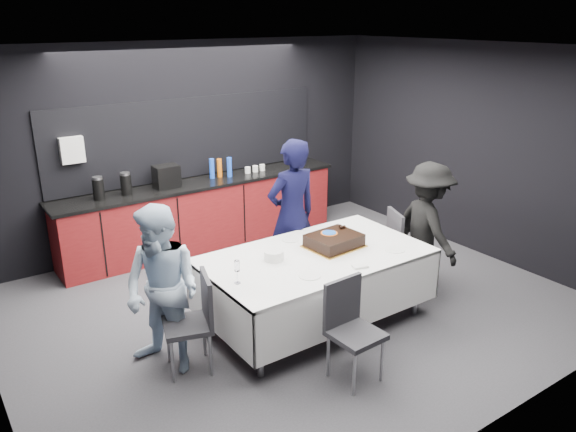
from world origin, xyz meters
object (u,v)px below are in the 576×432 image
(chair_right, at_px, (403,242))
(person_center, at_px, (292,215))
(plate_stack, at_px, (274,255))
(chair_left, at_px, (196,316))
(party_table, at_px, (315,266))
(person_left, at_px, (163,291))
(cake_assembly, at_px, (334,241))
(chair_near, at_px, (350,323))
(person_right, at_px, (427,228))
(champagne_flute, at_px, (237,267))

(chair_right, height_order, person_center, person_center)
(plate_stack, bearing_deg, chair_left, -170.03)
(party_table, distance_m, chair_left, 1.40)
(chair_right, bearing_deg, person_left, -179.62)
(plate_stack, height_order, chair_left, chair_left)
(cake_assembly, xyz_separation_m, chair_near, (-0.61, -0.98, -0.31))
(chair_left, xyz_separation_m, chair_right, (2.83, 0.18, 0.00))
(chair_left, height_order, chair_near, same)
(person_center, distance_m, person_right, 1.58)
(cake_assembly, height_order, plate_stack, cake_assembly)
(plate_stack, bearing_deg, person_right, -7.19)
(chair_near, bearing_deg, person_left, 141.05)
(chair_left, distance_m, person_left, 0.38)
(chair_left, distance_m, chair_right, 2.83)
(plate_stack, bearing_deg, chair_near, -84.31)
(cake_assembly, relative_size, person_left, 0.38)
(person_right, bearing_deg, chair_left, 101.93)
(party_table, relative_size, plate_stack, 11.60)
(person_right, bearing_deg, party_table, 98.91)
(person_center, distance_m, person_left, 2.04)
(cake_assembly, distance_m, chair_right, 1.20)
(cake_assembly, relative_size, chair_right, 0.65)
(cake_assembly, height_order, chair_right, cake_assembly)
(chair_left, height_order, person_center, person_center)
(chair_right, xyz_separation_m, person_right, (0.11, -0.26, 0.24))
(champagne_flute, relative_size, person_right, 0.14)
(person_center, relative_size, person_right, 1.17)
(chair_near, xyz_separation_m, person_center, (0.61, 1.75, 0.37))
(plate_stack, xyz_separation_m, person_left, (-1.20, -0.01, -0.04))
(chair_left, bearing_deg, chair_near, -39.71)
(chair_near, xyz_separation_m, person_left, (-1.30, 1.05, 0.25))
(chair_left, distance_m, person_center, 1.92)
(chair_right, bearing_deg, chair_left, -176.31)
(plate_stack, height_order, chair_near, chair_near)
(person_left, height_order, person_right, person_left)
(person_center, bearing_deg, chair_near, 70.79)
(party_table, relative_size, cake_assembly, 3.87)
(chair_near, bearing_deg, cake_assembly, 58.26)
(cake_assembly, bearing_deg, person_left, 177.78)
(chair_right, xyz_separation_m, person_center, (-1.15, 0.68, 0.37))
(chair_right, height_order, chair_near, same)
(chair_near, bearing_deg, champagne_flute, 129.30)
(chair_near, relative_size, person_left, 0.59)
(chair_left, xyz_separation_m, person_left, (-0.23, 0.16, 0.25))
(party_table, relative_size, chair_right, 2.51)
(chair_left, xyz_separation_m, person_right, (2.94, -0.08, 0.24))
(cake_assembly, xyz_separation_m, person_center, (0.00, 0.78, 0.06))
(chair_right, height_order, person_left, person_left)
(person_center, xyz_separation_m, person_left, (-1.91, -0.70, -0.12))
(person_left, bearing_deg, person_center, 82.72)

